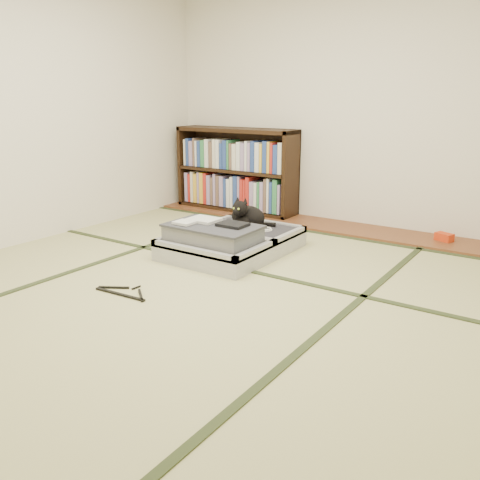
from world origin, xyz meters
The scene contains 10 objects.
floor centered at (0.00, 0.00, 0.00)m, with size 4.50×4.50×0.00m, color #C6C384.
wood_strip centered at (0.00, 2.00, 0.01)m, with size 4.00×0.50×0.02m, color brown.
red_item centered at (1.12, 2.03, 0.06)m, with size 0.15×0.09×0.07m, color red.
room_shell centered at (0.00, 0.00, 1.46)m, with size 4.50×4.50×4.50m.
tatami_borders centered at (0.00, 0.49, 0.00)m, with size 4.00×4.50×0.01m.
bookcase centered at (-1.17, 2.07, 0.45)m, with size 1.45×0.33×0.93m.
suitcase centered at (-0.28, 0.67, 0.11)m, with size 0.82×1.10×0.32m.
cat centered at (-0.30, 0.96, 0.27)m, with size 0.37×0.37×0.29m.
cable_coil centered at (-0.11, 0.99, 0.17)m, with size 0.11×0.11×0.03m.
hanger centered at (-0.35, -0.45, 0.01)m, with size 0.44×0.21×0.01m.
Camera 1 is at (2.07, -2.62, 1.27)m, focal length 38.00 mm.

